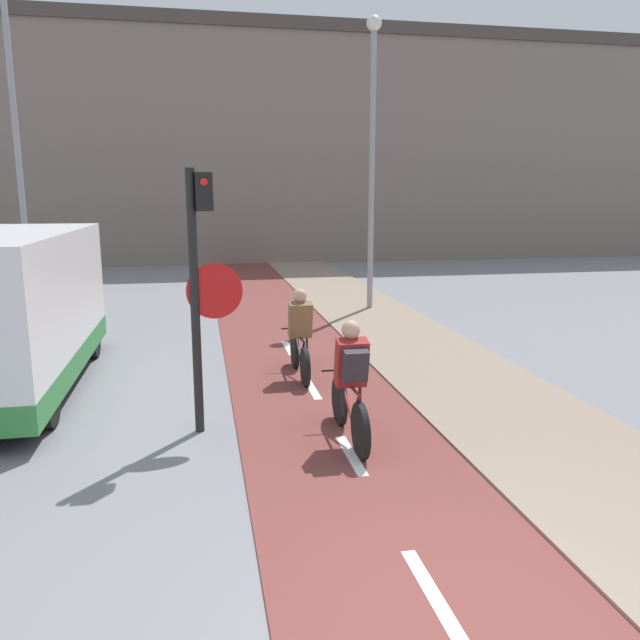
{
  "coord_description": "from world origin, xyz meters",
  "views": [
    {
      "loc": [
        -1.58,
        -3.36,
        2.9
      ],
      "look_at": [
        0.0,
        4.84,
        1.2
      ],
      "focal_mm": 35.0,
      "sensor_mm": 36.0,
      "label": 1
    }
  ],
  "objects_px": {
    "traffic_light_pole": "(201,273)",
    "cyclist_near": "(351,385)",
    "cyclist_far": "(300,337)",
    "van": "(1,314)",
    "street_lamp_sidewalk": "(372,136)",
    "street_lamp_far": "(15,118)"
  },
  "relations": [
    {
      "from": "cyclist_near",
      "to": "cyclist_far",
      "type": "distance_m",
      "value": 2.74
    },
    {
      "from": "cyclist_near",
      "to": "van",
      "type": "height_order",
      "value": "van"
    },
    {
      "from": "van",
      "to": "cyclist_near",
      "type": "bearing_deg",
      "value": -32.59
    },
    {
      "from": "street_lamp_far",
      "to": "cyclist_far",
      "type": "xyz_separation_m",
      "value": [
        5.62,
        -6.65,
        -3.95
      ]
    },
    {
      "from": "cyclist_near",
      "to": "cyclist_far",
      "type": "xyz_separation_m",
      "value": [
        -0.16,
        2.74,
        -0.05
      ]
    },
    {
      "from": "street_lamp_far",
      "to": "street_lamp_sidewalk",
      "type": "relative_size",
      "value": 1.1
    },
    {
      "from": "cyclist_near",
      "to": "van",
      "type": "distance_m",
      "value": 5.44
    },
    {
      "from": "cyclist_far",
      "to": "street_lamp_far",
      "type": "bearing_deg",
      "value": 130.18
    },
    {
      "from": "traffic_light_pole",
      "to": "cyclist_near",
      "type": "relative_size",
      "value": 1.87
    },
    {
      "from": "street_lamp_sidewalk",
      "to": "cyclist_far",
      "type": "distance_m",
      "value": 7.17
    },
    {
      "from": "van",
      "to": "traffic_light_pole",
      "type": "bearing_deg",
      "value": -37.6
    },
    {
      "from": "traffic_light_pole",
      "to": "street_lamp_far",
      "type": "xyz_separation_m",
      "value": [
        -4.11,
        8.7,
        2.64
      ]
    },
    {
      "from": "traffic_light_pole",
      "to": "cyclist_near",
      "type": "xyz_separation_m",
      "value": [
        1.67,
        -0.69,
        -1.27
      ]
    },
    {
      "from": "cyclist_near",
      "to": "cyclist_far",
      "type": "height_order",
      "value": "cyclist_near"
    },
    {
      "from": "street_lamp_sidewalk",
      "to": "van",
      "type": "height_order",
      "value": "street_lamp_sidewalk"
    },
    {
      "from": "cyclist_far",
      "to": "van",
      "type": "xyz_separation_m",
      "value": [
        -4.41,
        0.18,
        0.5
      ]
    },
    {
      "from": "street_lamp_far",
      "to": "van",
      "type": "xyz_separation_m",
      "value": [
        1.21,
        -6.47,
        -3.45
      ]
    },
    {
      "from": "traffic_light_pole",
      "to": "street_lamp_sidewalk",
      "type": "bearing_deg",
      "value": 61.2
    },
    {
      "from": "traffic_light_pole",
      "to": "cyclist_far",
      "type": "bearing_deg",
      "value": 53.69
    },
    {
      "from": "street_lamp_far",
      "to": "cyclist_far",
      "type": "bearing_deg",
      "value": -49.82
    },
    {
      "from": "cyclist_far",
      "to": "traffic_light_pole",
      "type": "bearing_deg",
      "value": -126.31
    },
    {
      "from": "cyclist_near",
      "to": "van",
      "type": "xyz_separation_m",
      "value": [
        -4.57,
        2.92,
        0.45
      ]
    }
  ]
}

